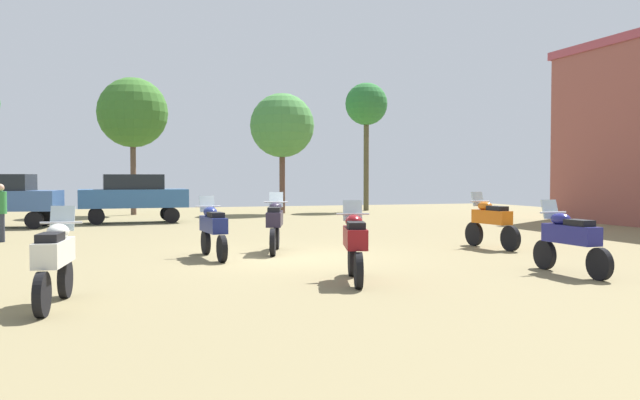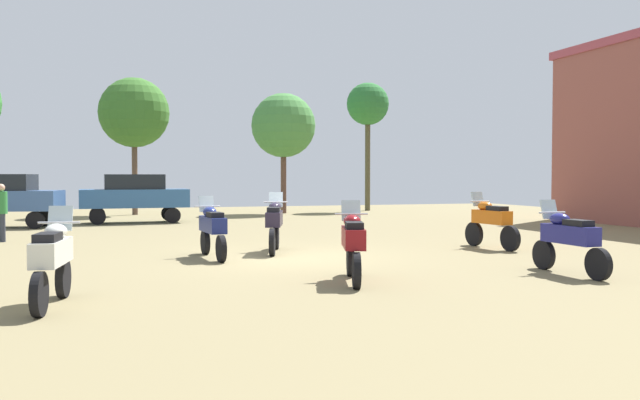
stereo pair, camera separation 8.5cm
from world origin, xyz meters
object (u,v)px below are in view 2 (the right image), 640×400
object	(u,v)px
motorcycle_3	(569,238)
motorcycle_7	(274,223)
motorcycle_4	(52,258)
tree_2	(134,113)
motorcycle_5	(353,243)
car_3	(0,196)
person_1	(1,208)
car_2	(134,194)
tree_1	(283,126)
motorcycle_1	(491,221)
tree_5	(368,106)
motorcycle_2	(212,228)

from	to	relation	value
motorcycle_3	motorcycle_7	distance (m)	7.09
motorcycle_4	tree_2	size ratio (longest dim) A/B	0.31
motorcycle_5	motorcycle_3	bearing A→B (deg)	10.31
motorcycle_7	car_3	world-z (taller)	car_3
motorcycle_7	person_1	size ratio (longest dim) A/B	1.25
motorcycle_5	car_2	world-z (taller)	car_2
motorcycle_4	motorcycle_5	world-z (taller)	motorcycle_5
person_1	tree_1	world-z (taller)	tree_1
motorcycle_1	motorcycle_4	xyz separation A→B (m)	(-10.47, -4.90, -0.02)
car_2	tree_1	distance (m)	9.73
tree_5	tree_2	bearing A→B (deg)	-178.79
car_2	tree_2	world-z (taller)	tree_2
motorcycle_5	motorcycle_7	distance (m)	4.99
motorcycle_3	tree_5	xyz separation A→B (m)	(5.29, 23.77, 5.14)
motorcycle_3	motorcycle_7	bearing A→B (deg)	129.22
motorcycle_3	person_1	distance (m)	15.59
motorcycle_2	car_3	bearing A→B (deg)	113.62
motorcycle_3	car_3	size ratio (longest dim) A/B	0.48
motorcycle_4	motorcycle_7	world-z (taller)	motorcycle_7
motorcycle_4	car_2	size ratio (longest dim) A/B	0.48
person_1	motorcycle_7	bearing A→B (deg)	-158.19
motorcycle_4	car_3	xyz separation A→B (m)	(-3.09, 16.72, 0.45)
motorcycle_2	motorcycle_4	world-z (taller)	motorcycle_4
tree_2	car_2	bearing A→B (deg)	-92.23
motorcycle_1	person_1	bearing A→B (deg)	148.32
car_2	car_3	world-z (taller)	same
motorcycle_4	tree_1	xyz separation A→B (m)	(9.46, 22.90, 3.82)
motorcycle_4	motorcycle_5	size ratio (longest dim) A/B	1.02
person_1	tree_2	world-z (taller)	tree_2
motorcycle_3	motorcycle_4	size ratio (longest dim) A/B	1.05
motorcycle_5	tree_5	xyz separation A→B (m)	(9.61, 23.32, 5.14)
motorcycle_4	person_1	world-z (taller)	person_1
car_2	tree_1	xyz separation A→B (m)	(7.65, 4.99, 3.37)
motorcycle_2	car_2	size ratio (longest dim) A/B	0.52
motorcycle_7	tree_1	distance (m)	18.16
motorcycle_1	tree_5	world-z (taller)	tree_5
person_1	motorcycle_4	bearing A→B (deg)	159.19
car_2	tree_5	bearing A→B (deg)	-65.39
motorcycle_7	tree_1	size ratio (longest dim) A/B	0.34
motorcycle_3	tree_1	bearing A→B (deg)	88.83
car_3	tree_2	distance (m)	9.60
motorcycle_4	motorcycle_7	size ratio (longest dim) A/B	0.98
motorcycle_3	tree_2	world-z (taller)	tree_2
motorcycle_3	car_3	xyz separation A→B (m)	(-12.43, 16.38, 0.46)
motorcycle_5	tree_5	distance (m)	25.74
motorcycle_2	tree_1	bearing A→B (deg)	65.96
motorcycle_1	motorcycle_5	distance (m)	6.83
motorcycle_4	tree_2	world-z (taller)	tree_2
motorcycle_2	tree_5	bearing A→B (deg)	54.37
motorcycle_1	motorcycle_3	bearing A→B (deg)	-110.63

